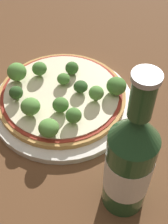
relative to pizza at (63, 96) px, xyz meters
name	(u,v)px	position (x,y,z in m)	size (l,w,h in m)	color
ground_plane	(67,99)	(0.00, 0.01, -0.02)	(3.00, 3.00, 0.00)	brown
plate	(63,103)	(0.00, 0.00, -0.01)	(0.26, 0.26, 0.01)	silver
pizza	(63,96)	(0.00, 0.00, 0.00)	(0.23, 0.23, 0.01)	tan
broccoli_floret_0	(72,68)	(-0.03, 0.05, 0.02)	(0.03, 0.03, 0.03)	#6B8E51
broccoli_floret_1	(81,87)	(0.02, 0.02, 0.02)	(0.03, 0.03, 0.02)	#6B8E51
broccoli_floret_2	(39,69)	(-0.07, 0.01, 0.02)	(0.03, 0.03, 0.03)	#6B8E51
broccoli_floret_3	(61,105)	(0.03, -0.03, 0.02)	(0.03, 0.03, 0.03)	#6B8E51
broccoli_floret_4	(17,72)	(-0.09, -0.03, 0.03)	(0.04, 0.04, 0.04)	#6B8E51
broccoli_floret_5	(74,115)	(0.06, -0.03, 0.02)	(0.03, 0.03, 0.03)	#6B8E51
broccoli_floret_6	(64,79)	(-0.02, 0.02, 0.02)	(0.02, 0.02, 0.02)	#6B8E51
broccoli_floret_7	(116,86)	(0.07, 0.07, 0.02)	(0.04, 0.04, 0.03)	#6B8E51
broccoli_floret_8	(29,105)	(-0.01, -0.07, 0.03)	(0.03, 0.03, 0.03)	#6B8E51
broccoli_floret_9	(96,93)	(0.05, 0.03, 0.02)	(0.03, 0.03, 0.03)	#6B8E51
broccoli_floret_10	(16,93)	(-0.05, -0.07, 0.02)	(0.02, 0.02, 0.03)	#6B8E51
broccoli_floret_11	(49,128)	(0.05, -0.08, 0.02)	(0.03, 0.03, 0.03)	#6B8E51
beer_bottle	(129,163)	(0.20, -0.07, 0.07)	(0.06, 0.06, 0.24)	#234C28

